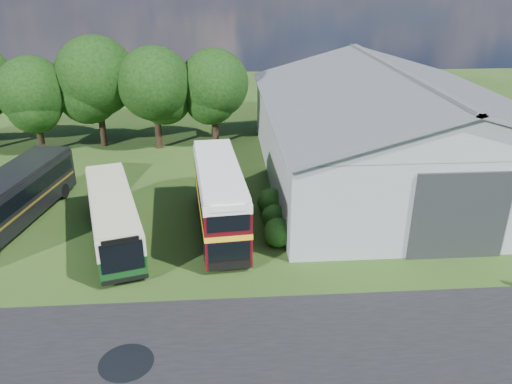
{
  "coord_description": "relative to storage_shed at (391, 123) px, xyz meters",
  "views": [
    {
      "loc": [
        2.59,
        -18.78,
        14.33
      ],
      "look_at": [
        4.48,
        8.0,
        2.44
      ],
      "focal_mm": 35.0,
      "sensor_mm": 36.0,
      "label": 1
    }
  ],
  "objects": [
    {
      "name": "shrub_back",
      "position": [
        -9.4,
        -5.98,
        -4.17
      ],
      "size": [
        1.8,
        1.8,
        1.8
      ],
      "primitive_type": "sphere",
      "color": "#194714",
      "rests_on": "ground"
    },
    {
      "name": "bus_green_single",
      "position": [
        -18.79,
        -8.7,
        -2.65
      ],
      "size": [
        5.1,
        10.59,
        2.85
      ],
      "rotation": [
        0.0,
        0.0,
        0.27
      ],
      "color": "black",
      "rests_on": "ground"
    },
    {
      "name": "tree_mid",
      "position": [
        -23.0,
        8.82,
        2.02
      ],
      "size": [
        6.8,
        6.8,
        9.6
      ],
      "color": "black",
      "rests_on": "ground"
    },
    {
      "name": "bus_dark_single",
      "position": [
        -25.34,
        -6.35,
        -2.47
      ],
      "size": [
        4.83,
        11.87,
        3.19
      ],
      "rotation": [
        0.0,
        0.0,
        -0.19
      ],
      "color": "black",
      "rests_on": "ground"
    },
    {
      "name": "bus_maroon_double",
      "position": [
        -12.68,
        -8.05,
        -2.07
      ],
      "size": [
        3.37,
        9.96,
        4.2
      ],
      "rotation": [
        0.0,
        0.0,
        0.09
      ],
      "color": "black",
      "rests_on": "ground"
    },
    {
      "name": "tree_right_a",
      "position": [
        -18.0,
        7.82,
        1.52
      ],
      "size": [
        6.26,
        6.26,
        8.83
      ],
      "color": "black",
      "rests_on": "ground"
    },
    {
      "name": "storage_shed",
      "position": [
        0.0,
        0.0,
        0.0
      ],
      "size": [
        18.8,
        24.8,
        8.15
      ],
      "color": "gray",
      "rests_on": "ground"
    },
    {
      "name": "shrub_mid",
      "position": [
        -9.4,
        -7.98,
        -4.17
      ],
      "size": [
        1.6,
        1.6,
        1.6
      ],
      "primitive_type": "sphere",
      "color": "#194714",
      "rests_on": "ground"
    },
    {
      "name": "tree_left_b",
      "position": [
        -28.0,
        7.52,
        1.09
      ],
      "size": [
        5.78,
        5.78,
        8.16
      ],
      "color": "black",
      "rests_on": "ground"
    },
    {
      "name": "puddle",
      "position": [
        -16.5,
        -18.98,
        -4.17
      ],
      "size": [
        2.2,
        2.2,
        0.01
      ],
      "primitive_type": "cylinder",
      "color": "black",
      "rests_on": "ground"
    },
    {
      "name": "ground",
      "position": [
        -15.0,
        -15.98,
        -4.17
      ],
      "size": [
        120.0,
        120.0,
        0.0
      ],
      "primitive_type": "plane",
      "color": "#213D13",
      "rests_on": "ground"
    },
    {
      "name": "asphalt_road",
      "position": [
        -12.0,
        -18.98,
        -4.17
      ],
      "size": [
        60.0,
        8.0,
        0.02
      ],
      "primitive_type": "cube",
      "color": "black",
      "rests_on": "ground"
    },
    {
      "name": "tree_right_b",
      "position": [
        -13.0,
        8.62,
        1.27
      ],
      "size": [
        5.98,
        5.98,
        8.45
      ],
      "color": "black",
      "rests_on": "ground"
    },
    {
      "name": "shrub_front",
      "position": [
        -9.4,
        -9.98,
        -4.17
      ],
      "size": [
        1.7,
        1.7,
        1.7
      ],
      "primitive_type": "sphere",
      "color": "#194714",
      "rests_on": "ground"
    }
  ]
}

